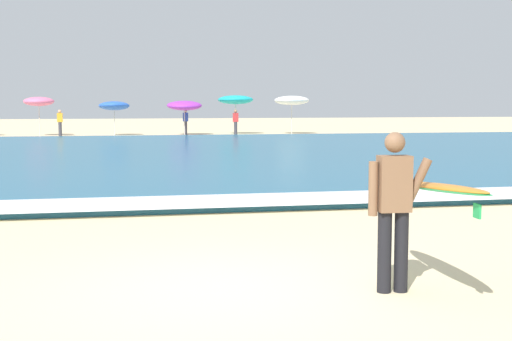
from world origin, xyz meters
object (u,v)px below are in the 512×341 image
beach_umbrella_1 (39,101)px  beach_umbrella_4 (236,100)px  beachgoer_near_row_left (186,121)px  beach_umbrella_3 (184,106)px  beach_umbrella_5 (292,100)px  beachgoer_near_row_right (60,122)px  beach_umbrella_2 (114,106)px  beachgoer_near_row_mid (236,122)px  surfer_with_board (415,197)px

beach_umbrella_1 → beach_umbrella_4: 12.01m
beach_umbrella_4 → beachgoer_near_row_left: size_ratio=1.57×
beach_umbrella_3 → beach_umbrella_5: 6.81m
beachgoer_near_row_right → beach_umbrella_1: bearing=159.0°
beach_umbrella_1 → beachgoer_near_row_right: 1.81m
beach_umbrella_5 → beach_umbrella_2: bearing=178.0°
beach_umbrella_5 → beach_umbrella_4: bearing=169.3°
beach_umbrella_1 → beach_umbrella_3: bearing=-5.3°
beach_umbrella_1 → beachgoer_near_row_left: bearing=-3.6°
beach_umbrella_2 → beachgoer_near_row_mid: 7.48m
beach_umbrella_3 → beach_umbrella_1: bearing=174.7°
beach_umbrella_3 → beachgoer_near_row_right: beach_umbrella_3 is taller
beach_umbrella_4 → beachgoer_near_row_left: 3.50m
beachgoer_near_row_left → beach_umbrella_5: bearing=-2.7°
beach_umbrella_2 → beach_umbrella_1: bearing=173.8°
beachgoer_near_row_left → beach_umbrella_3: bearing=-108.4°
beach_umbrella_3 → beachgoer_near_row_mid: (2.94, -1.50, -0.98)m
beach_umbrella_2 → beach_umbrella_3: 4.26m
beach_umbrella_4 → beachgoer_near_row_mid: 2.51m
beachgoer_near_row_right → surfer_with_board: bearing=-80.2°
beach_umbrella_2 → beachgoer_near_row_left: 4.44m
beach_umbrella_2 → beach_umbrella_4: bearing=2.1°
surfer_with_board → beach_umbrella_4: size_ratio=0.96×
beachgoer_near_row_left → beachgoer_near_row_mid: (2.86, -1.75, 0.00)m
beachgoer_near_row_left → beachgoer_near_row_right: 7.55m
beach_umbrella_4 → beachgoer_near_row_left: (-3.22, -0.35, -1.33)m
beachgoer_near_row_left → beachgoer_near_row_right: size_ratio=1.00×
surfer_with_board → beachgoer_near_row_mid: bearing=83.4°
surfer_with_board → beachgoer_near_row_left: size_ratio=1.50×
beach_umbrella_3 → beach_umbrella_5: beach_umbrella_5 is taller
surfer_with_board → beach_umbrella_3: 36.49m
beach_umbrella_5 → beach_umbrella_3: bearing=179.4°
beach_umbrella_2 → beachgoer_near_row_right: 3.35m
beach_umbrella_3 → beach_umbrella_4: beach_umbrella_4 is taller
beachgoer_near_row_left → beach_umbrella_1: bearing=176.4°
surfer_with_board → beach_umbrella_2: 36.93m
beach_umbrella_2 → beachgoer_near_row_right: beach_umbrella_2 is taller
beach_umbrella_2 → beach_umbrella_4: beach_umbrella_4 is taller
beachgoer_near_row_mid → beachgoer_near_row_right: same height
surfer_with_board → beachgoer_near_row_right: 37.35m
beach_umbrella_2 → surfer_with_board: bearing=-85.1°
beachgoer_near_row_right → beachgoer_near_row_mid: bearing=-10.0°
surfer_with_board → beachgoer_near_row_right: (-6.37, 36.80, -0.18)m
beachgoer_near_row_right → beach_umbrella_2: bearing=-0.2°
beach_umbrella_4 → beachgoer_near_row_left: beach_umbrella_4 is taller
surfer_with_board → beach_umbrella_5: bearing=77.8°
surfer_with_board → beach_umbrella_1: (-7.61, 37.27, 1.04)m
beach_umbrella_3 → beachgoer_near_row_mid: size_ratio=1.39×
beach_umbrella_1 → beachgoer_near_row_right: beach_umbrella_1 is taller
beach_umbrella_5 → beachgoer_near_row_right: (-14.27, 0.40, -1.29)m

